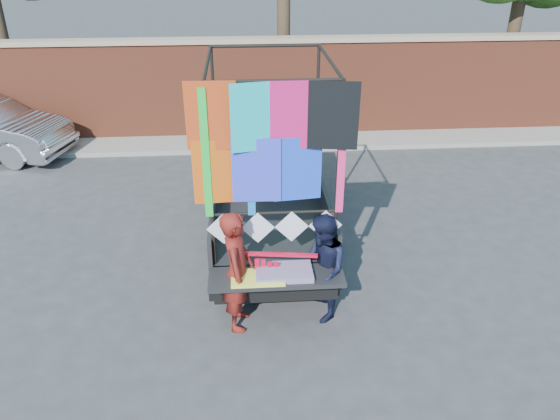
{
  "coord_description": "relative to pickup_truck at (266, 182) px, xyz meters",
  "views": [
    {
      "loc": [
        -0.21,
        -7.21,
        5.11
      ],
      "look_at": [
        0.3,
        -0.2,
        1.44
      ],
      "focal_mm": 35.0,
      "sensor_mm": 36.0,
      "label": 1
    }
  ],
  "objects": [
    {
      "name": "curb",
      "position": [
        -0.19,
        4.26,
        -0.81
      ],
      "size": [
        30.0,
        1.2,
        0.12
      ],
      "primitive_type": "cube",
      "color": "gray",
      "rests_on": "ground"
    },
    {
      "name": "brick_wall",
      "position": [
        -0.19,
        4.96,
        0.45
      ],
      "size": [
        30.0,
        0.45,
        2.61
      ],
      "color": "brown",
      "rests_on": "ground"
    },
    {
      "name": "woman",
      "position": [
        -0.53,
        -2.98,
        0.03
      ],
      "size": [
        0.49,
        0.69,
        1.8
      ],
      "primitive_type": "imported",
      "rotation": [
        0.0,
        0.0,
        1.49
      ],
      "color": "maroon",
      "rests_on": "ground"
    },
    {
      "name": "ground",
      "position": [
        -0.19,
        -2.04,
        -0.87
      ],
      "size": [
        90.0,
        90.0,
        0.0
      ],
      "primitive_type": "plane",
      "color": "#38383A",
      "rests_on": "ground"
    },
    {
      "name": "streamer_bundle",
      "position": [
        -0.05,
        -2.94,
        0.03
      ],
      "size": [
        1.02,
        0.19,
        0.7
      ],
      "color": "red",
      "rests_on": "ground"
    },
    {
      "name": "man",
      "position": [
        0.66,
        -2.87,
        -0.06
      ],
      "size": [
        0.69,
        0.85,
        1.63
      ],
      "primitive_type": "imported",
      "rotation": [
        0.0,
        0.0,
        -1.47
      ],
      "color": "black",
      "rests_on": "ground"
    },
    {
      "name": "pickup_truck",
      "position": [
        0.0,
        0.0,
        0.0
      ],
      "size": [
        2.19,
        5.51,
        3.47
      ],
      "color": "black",
      "rests_on": "ground"
    }
  ]
}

